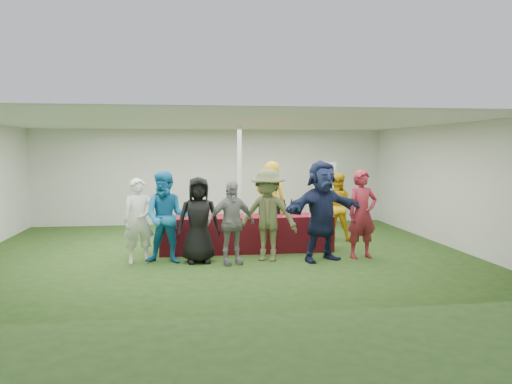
{
  "coord_description": "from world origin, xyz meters",
  "views": [
    {
      "loc": [
        -0.72,
        -10.32,
        2.16
      ],
      "look_at": [
        0.72,
        0.01,
        1.25
      ],
      "focal_mm": 35.0,
      "sensor_mm": 36.0,
      "label": 1
    }
  ],
  "objects": [
    {
      "name": "water_bottle",
      "position": [
        0.5,
        0.09,
        0.85
      ],
      "size": [
        0.07,
        0.07,
        0.23
      ],
      "color": "silver",
      "rests_on": "serving_table"
    },
    {
      "name": "bar_towel",
      "position": [
        2.04,
        0.06,
        0.77
      ],
      "size": [
        0.25,
        0.18,
        0.03
      ],
      "primitive_type": "cube",
      "color": "white",
      "rests_on": "serving_table"
    },
    {
      "name": "ground",
      "position": [
        0.0,
        0.0,
        0.0
      ],
      "size": [
        60.0,
        60.0,
        0.0
      ],
      "primitive_type": "plane",
      "color": "#284719",
      "rests_on": "ground"
    },
    {
      "name": "customer_5",
      "position": [
        1.84,
        -1.09,
        0.97
      ],
      "size": [
        1.88,
        1.15,
        1.94
      ],
      "primitive_type": "imported",
      "rotation": [
        0.0,
        0.0,
        0.35
      ],
      "color": "#181F42",
      "rests_on": "ground"
    },
    {
      "name": "wine_glasses",
      "position": [
        0.25,
        -0.26,
        0.86
      ],
      "size": [
        2.7,
        0.1,
        0.16
      ],
      "color": "silver",
      "rests_on": "serving_table"
    },
    {
      "name": "customer_0",
      "position": [
        -1.62,
        -0.78,
        0.8
      ],
      "size": [
        0.65,
        0.48,
        1.6
      ],
      "primitive_type": "imported",
      "rotation": [
        0.0,
        0.0,
        0.18
      ],
      "color": "white",
      "rests_on": "ground"
    },
    {
      "name": "customer_4",
      "position": [
        0.81,
        -0.94,
        0.89
      ],
      "size": [
        1.3,
        1.01,
        1.78
      ],
      "primitive_type": "imported",
      "rotation": [
        0.0,
        0.0,
        -0.34
      ],
      "color": "brown",
      "rests_on": "ground"
    },
    {
      "name": "staff_pourer",
      "position": [
        1.19,
        0.92,
        0.94
      ],
      "size": [
        0.7,
        0.47,
        1.87
      ],
      "primitive_type": "imported",
      "rotation": [
        0.0,
        0.0,
        3.18
      ],
      "color": "gold",
      "rests_on": "ground"
    },
    {
      "name": "wine_bottles",
      "position": [
        1.15,
        0.15,
        0.87
      ],
      "size": [
        0.77,
        0.16,
        0.32
      ],
      "color": "black",
      "rests_on": "serving_table"
    },
    {
      "name": "staff_back",
      "position": [
        2.77,
        0.98,
        0.8
      ],
      "size": [
        0.9,
        0.78,
        1.59
      ],
      "primitive_type": "imported",
      "rotation": [
        0.0,
        0.0,
        2.88
      ],
      "color": "gold",
      "rests_on": "ground"
    },
    {
      "name": "tent",
      "position": [
        0.5,
        1.2,
        1.35
      ],
      "size": [
        10.0,
        10.0,
        10.0
      ],
      "color": "white",
      "rests_on": "ground"
    },
    {
      "name": "wine_list_sign",
      "position": [
        2.99,
        2.55,
        1.32
      ],
      "size": [
        0.5,
        0.03,
        1.8
      ],
      "color": "slate",
      "rests_on": "ground"
    },
    {
      "name": "dump_bucket",
      "position": [
        2.06,
        -0.21,
        0.84
      ],
      "size": [
        0.22,
        0.22,
        0.18
      ],
      "primitive_type": "cylinder",
      "color": "slate",
      "rests_on": "serving_table"
    },
    {
      "name": "customer_3",
      "position": [
        0.09,
        -1.14,
        0.78
      ],
      "size": [
        0.98,
        0.58,
        1.56
      ],
      "primitive_type": "imported",
      "rotation": [
        0.0,
        0.0,
        0.23
      ],
      "color": "gray",
      "rests_on": "ground"
    },
    {
      "name": "customer_1",
      "position": [
        -1.1,
        -0.88,
        0.87
      ],
      "size": [
        0.95,
        0.8,
        1.74
      ],
      "primitive_type": "imported",
      "rotation": [
        0.0,
        0.0,
        -0.18
      ],
      "color": "#1875B4",
      "rests_on": "ground"
    },
    {
      "name": "serving_table",
      "position": [
        0.52,
        0.01,
        0.38
      ],
      "size": [
        3.6,
        0.8,
        0.75
      ],
      "primitive_type": "cube",
      "color": "#5F0B12",
      "rests_on": "ground"
    },
    {
      "name": "customer_6",
      "position": [
        2.7,
        -0.97,
        0.87
      ],
      "size": [
        0.7,
        0.52,
        1.74
      ],
      "primitive_type": "imported",
      "rotation": [
        0.0,
        0.0,
        0.18
      ],
      "color": "maroon",
      "rests_on": "ground"
    },
    {
      "name": "customer_2",
      "position": [
        -0.51,
        -0.92,
        0.82
      ],
      "size": [
        0.83,
        0.57,
        1.63
      ],
      "primitive_type": "imported",
      "rotation": [
        0.0,
        0.0,
        0.06
      ],
      "color": "black",
      "rests_on": "ground"
    }
  ]
}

